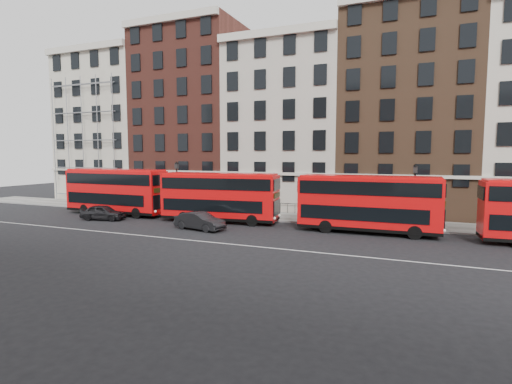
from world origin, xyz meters
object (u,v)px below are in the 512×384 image
at_px(car_rear, 103,212).
at_px(car_front, 200,221).
at_px(bus_a, 116,190).
at_px(bus_b, 219,196).
at_px(bus_c, 368,202).

distance_m(car_rear, car_front, 11.04).
relative_size(bus_a, bus_b, 1.03).
distance_m(bus_b, car_front, 4.22).
bearing_deg(car_rear, car_front, -104.97).
bearing_deg(car_rear, bus_a, 9.97).
bearing_deg(bus_c, car_front, -163.99).
relative_size(bus_a, car_front, 2.51).
height_order(bus_b, car_rear, bus_b).
bearing_deg(car_rear, bus_b, -85.01).
bearing_deg(car_front, car_rear, 96.80).
xyz_separation_m(bus_a, car_rear, (1.20, -3.12, -1.80)).
relative_size(bus_c, car_front, 2.43).
relative_size(bus_b, car_rear, 2.58).
height_order(bus_b, car_front, bus_b).
xyz_separation_m(bus_b, bus_c, (13.19, 0.00, 0.02)).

